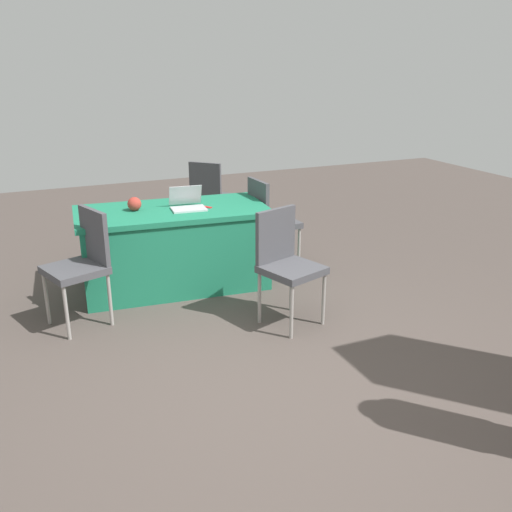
# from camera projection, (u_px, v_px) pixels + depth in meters

# --- Properties ---
(ground_plane) EXTENTS (14.40, 14.40, 0.00)m
(ground_plane) POSITION_uv_depth(u_px,v_px,m) (276.00, 392.00, 3.79)
(ground_plane) COLOR #4C423D
(table_foreground) EXTENTS (1.87, 1.05, 0.78)m
(table_foreground) POSITION_uv_depth(u_px,v_px,m) (174.00, 247.00, 5.45)
(table_foreground) COLOR #1E7A56
(table_foreground) RESTS_ON ground
(chair_near_front) EXTENTS (0.46, 0.46, 0.96)m
(chair_near_front) POSITION_uv_depth(u_px,v_px,m) (269.00, 217.00, 5.87)
(chair_near_front) COLOR #9E9993
(chair_near_front) RESTS_ON ground
(chair_tucked_right) EXTENTS (0.56, 0.56, 0.97)m
(chair_tucked_right) POSITION_uv_depth(u_px,v_px,m) (82.00, 260.00, 4.61)
(chair_tucked_right) COLOR #9E9993
(chair_tucked_right) RESTS_ON ground
(chair_aisle) EXTENTS (0.56, 0.56, 0.97)m
(chair_aisle) POSITION_uv_depth(u_px,v_px,m) (286.00, 259.00, 4.63)
(chair_aisle) COLOR #9E9993
(chair_aisle) RESTS_ON ground
(chair_by_pillar) EXTENTS (0.62, 0.62, 0.94)m
(chair_by_pillar) POSITION_uv_depth(u_px,v_px,m) (210.00, 193.00, 7.00)
(chair_by_pillar) COLOR #9E9993
(chair_by_pillar) RESTS_ON ground
(laptop_silver) EXTENTS (0.34, 0.32, 0.21)m
(laptop_silver) POSITION_uv_depth(u_px,v_px,m) (188.00, 205.00, 5.32)
(laptop_silver) COLOR silver
(laptop_silver) RESTS_ON table_foreground
(yarn_ball) EXTENTS (0.13, 0.13, 0.13)m
(yarn_ball) POSITION_uv_depth(u_px,v_px,m) (134.00, 204.00, 5.24)
(yarn_ball) COLOR #B2382D
(yarn_ball) RESTS_ON table_foreground
(scissors_red) EXTENTS (0.13, 0.17, 0.01)m
(scissors_red) POSITION_uv_depth(u_px,v_px,m) (204.00, 206.00, 5.39)
(scissors_red) COLOR red
(scissors_red) RESTS_ON table_foreground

